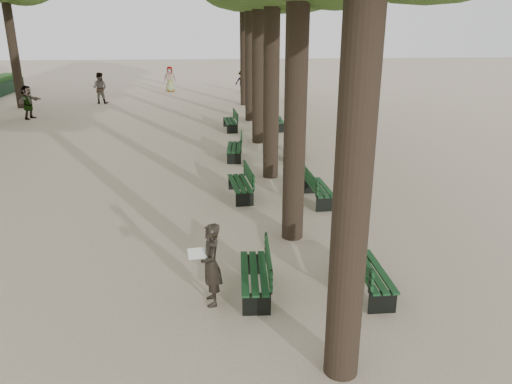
{
  "coord_description": "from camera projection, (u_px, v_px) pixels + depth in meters",
  "views": [
    {
      "loc": [
        -0.3,
        -8.21,
        5.13
      ],
      "look_at": [
        0.6,
        3.0,
        1.2
      ],
      "focal_mm": 35.0,
      "sensor_mm": 36.0,
      "label": 1
    }
  ],
  "objects": [
    {
      "name": "bench_left_2",
      "position": [
        235.0,
        152.0,
        19.17
      ],
      "size": [
        0.69,
        1.83,
        0.92
      ],
      "color": "black",
      "rests_on": "ground"
    },
    {
      "name": "pedestrian_b",
      "position": [
        242.0,
        82.0,
        36.18
      ],
      "size": [
        1.02,
        0.39,
        1.55
      ],
      "primitive_type": "imported",
      "rotation": [
        0.0,
        0.0,
        0.08
      ],
      "color": "#262628",
      "rests_on": "ground"
    },
    {
      "name": "bench_left_1",
      "position": [
        240.0,
        189.0,
        15.01
      ],
      "size": [
        0.75,
        1.85,
        0.92
      ],
      "color": "black",
      "rests_on": "ground"
    },
    {
      "name": "pedestrian_d",
      "position": [
        170.0,
        79.0,
        36.4
      ],
      "size": [
        0.89,
        0.37,
        1.82
      ],
      "primitive_type": "imported",
      "rotation": [
        0.0,
        0.0,
        0.0
      ],
      "color": "#262628",
      "rests_on": "ground"
    },
    {
      "name": "bench_left_3",
      "position": [
        230.0,
        124.0,
        24.09
      ],
      "size": [
        0.72,
        1.84,
        0.92
      ],
      "color": "black",
      "rests_on": "ground"
    },
    {
      "name": "pedestrian_a",
      "position": [
        100.0,
        88.0,
        31.39
      ],
      "size": [
        1.0,
        0.58,
        1.93
      ],
      "primitive_type": "imported",
      "rotation": [
        0.0,
        0.0,
        2.93
      ],
      "color": "#262628",
      "rests_on": "ground"
    },
    {
      "name": "ground",
      "position": [
        237.0,
        305.0,
        9.44
      ],
      "size": [
        120.0,
        120.0,
        0.0
      ],
      "primitive_type": "plane",
      "color": "tan",
      "rests_on": "ground"
    },
    {
      "name": "bench_right_0",
      "position": [
        370.0,
        279.0,
        9.82
      ],
      "size": [
        0.59,
        1.81,
        0.92
      ],
      "color": "black",
      "rests_on": "ground"
    },
    {
      "name": "pedestrian_e",
      "position": [
        28.0,
        102.0,
        26.57
      ],
      "size": [
        0.87,
        1.68,
        1.78
      ],
      "primitive_type": "imported",
      "rotation": [
        0.0,
        0.0,
        1.24
      ],
      "color": "#262628",
      "rests_on": "ground"
    },
    {
      "name": "man_with_map",
      "position": [
        211.0,
        265.0,
        9.24
      ],
      "size": [
        0.64,
        0.69,
        1.62
      ],
      "color": "black",
      "rests_on": "ground"
    },
    {
      "name": "bench_right_3",
      "position": [
        277.0,
        124.0,
        24.29
      ],
      "size": [
        0.6,
        1.81,
        0.92
      ],
      "color": "black",
      "rests_on": "ground"
    },
    {
      "name": "bench_right_2",
      "position": [
        293.0,
        151.0,
        19.31
      ],
      "size": [
        0.81,
        1.86,
        0.92
      ],
      "color": "black",
      "rests_on": "ground"
    },
    {
      "name": "bench_left_0",
      "position": [
        255.0,
        281.0,
        9.75
      ],
      "size": [
        0.64,
        1.82,
        0.92
      ],
      "color": "black",
      "rests_on": "ground"
    },
    {
      "name": "pedestrian_c",
      "position": [
        291.0,
        87.0,
        32.32
      ],
      "size": [
        0.8,
        1.08,
        1.76
      ],
      "primitive_type": "imported",
      "rotation": [
        0.0,
        0.0,
        5.2
      ],
      "color": "#262628",
      "rests_on": "ground"
    },
    {
      "name": "bench_right_1",
      "position": [
        318.0,
        193.0,
        14.64
      ],
      "size": [
        0.67,
        1.83,
        0.92
      ],
      "color": "black",
      "rests_on": "ground"
    }
  ]
}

